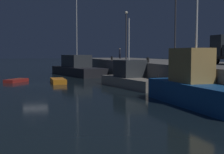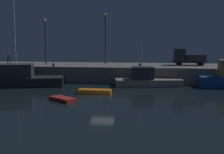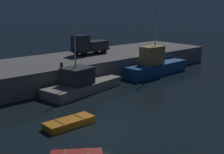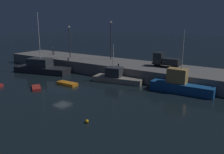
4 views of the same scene
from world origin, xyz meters
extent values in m
plane|color=black|center=(0.00, 0.00, 0.00)|extent=(320.00, 320.00, 0.00)
cube|color=slate|center=(0.00, 15.05, 1.16)|extent=(56.00, 9.42, 2.32)
cube|color=#195193|center=(16.14, 9.27, 0.71)|extent=(9.50, 2.78, 1.42)
cube|color=tan|center=(15.33, 9.25, 2.52)|extent=(2.93, 1.83, 2.20)
cylinder|color=silver|center=(15.89, 9.27, 6.55)|extent=(0.14, 0.14, 5.86)
cylinder|color=#262626|center=(20.48, 9.41, 1.67)|extent=(0.10, 0.10, 0.50)
cube|color=gray|center=(4.79, 9.10, 0.47)|extent=(9.26, 4.43, 0.93)
cube|color=#33383D|center=(4.01, 8.96, 1.77)|extent=(3.06, 2.79, 1.68)
cylinder|color=silver|center=(3.78, 8.92, 4.65)|extent=(0.14, 0.14, 4.08)
cylinder|color=#262626|center=(8.81, 9.84, 1.18)|extent=(0.10, 0.10, 0.50)
cube|color=olive|center=(-4.30, -1.56, 0.38)|extent=(0.74, 0.99, 0.04)
cube|color=olive|center=(-3.23, -2.33, 0.38)|extent=(0.74, 0.99, 0.04)
cube|color=orange|center=(-1.30, 2.51, 0.25)|extent=(3.77, 1.42, 0.49)
cube|color=olive|center=(-2.13, 2.50, 0.51)|extent=(0.08, 1.27, 0.04)
cube|color=olive|center=(-0.47, 2.51, 0.51)|extent=(0.08, 1.27, 0.04)
cylinder|color=black|center=(9.31, 15.07, 2.77)|extent=(0.91, 0.30, 0.90)
cylinder|color=black|center=(9.28, 16.72, 2.77)|extent=(0.91, 0.30, 0.90)
cylinder|color=black|center=(12.54, 15.14, 2.77)|extent=(0.91, 0.30, 0.90)
cylinder|color=black|center=(12.51, 16.79, 2.77)|extent=(0.91, 0.30, 0.90)
cube|color=black|center=(10.91, 15.93, 2.90)|extent=(5.09, 2.08, 0.25)
cube|color=#23282D|center=(9.40, 15.89, 3.94)|extent=(1.66, 2.00, 1.84)
cube|color=#23282D|center=(11.82, 15.95, 3.49)|extent=(2.97, 2.03, 0.94)
cylinder|color=black|center=(3.52, 11.05, 2.58)|extent=(0.28, 0.28, 0.52)
camera|label=1|loc=(33.73, -1.22, 3.33)|focal=51.17mm
camera|label=2|loc=(5.12, -30.27, 6.08)|focal=47.01mm
camera|label=3|loc=(-12.80, -15.31, 8.78)|focal=49.16mm
camera|label=4|loc=(26.83, -25.27, 10.87)|focal=38.04mm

